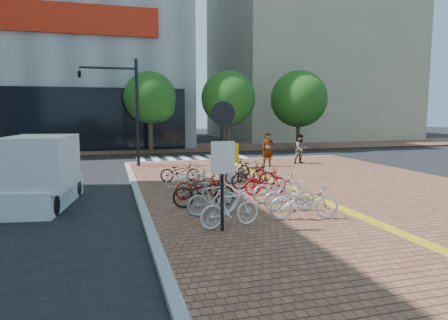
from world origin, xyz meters
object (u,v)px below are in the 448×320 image
object	(u,v)px
bike_11	(253,176)
pedestrian_b	(301,149)
box_truck	(40,173)
bike_12	(246,173)
bike_1	(213,198)
bike_13	(234,169)
bike_2	(204,191)
notice_sign	(223,150)
bike_6	(180,172)
bike_8	(290,195)
bike_3	(201,185)
yellow_sign	(232,157)
bike_9	(277,187)
traffic_light_pole	(111,92)
bike_7	(304,201)
utility_box	(227,168)
bike_5	(186,177)
bike_4	(193,181)
pedestrian_a	(268,150)
bike_0	(230,208)
bike_10	(266,181)

from	to	relation	value
bike_11	pedestrian_b	bearing A→B (deg)	-29.99
box_truck	bike_12	bearing A→B (deg)	8.76
bike_1	bike_13	world-z (taller)	bike_1
bike_2	notice_sign	bearing A→B (deg)	-178.05
bike_6	bike_13	size ratio (longest dim) A/B	1.08
box_truck	bike_8	bearing A→B (deg)	-24.86
bike_3	bike_13	world-z (taller)	bike_3
yellow_sign	bike_12	bearing A→B (deg)	32.32
bike_9	yellow_sign	distance (m)	3.07
bike_12	traffic_light_pole	xyz separation A→B (m)	(-5.27, 7.11, 3.60)
bike_7	bike_13	xyz separation A→B (m)	(0.13, 7.01, -0.04)
bike_2	bike_7	world-z (taller)	bike_2
bike_11	bike_12	size ratio (longest dim) A/B	0.98
pedestrian_b	utility_box	world-z (taller)	pedestrian_b
utility_box	bike_6	bearing A→B (deg)	161.82
bike_3	bike_11	size ratio (longest dim) A/B	1.05
bike_2	traffic_light_pole	size ratio (longest dim) A/B	0.34
bike_13	yellow_sign	bearing A→B (deg)	151.63
bike_1	bike_5	distance (m)	4.39
bike_4	yellow_sign	size ratio (longest dim) A/B	0.91
bike_5	pedestrian_a	world-z (taller)	pedestrian_a
pedestrian_a	bike_7	bearing A→B (deg)	-107.96
bike_12	bike_5	bearing A→B (deg)	93.77
bike_0	bike_6	distance (m)	7.15
bike_3	notice_sign	distance (m)	4.27
bike_8	pedestrian_a	distance (m)	9.97
bike_0	box_truck	size ratio (longest dim) A/B	0.39
bike_10	bike_4	bearing A→B (deg)	61.06
bike_1	bike_7	distance (m)	2.63
bike_1	bike_9	bearing A→B (deg)	-75.64
pedestrian_b	yellow_sign	world-z (taller)	yellow_sign
notice_sign	bike_1	bearing A→B (deg)	83.59
bike_3	notice_sign	xyz separation A→B (m)	(-0.32, -3.96, 1.58)
bike_11	pedestrian_a	size ratio (longest dim) A/B	0.94
bike_11	bike_13	xyz separation A→B (m)	(-0.00, 2.51, -0.05)
bike_8	bike_10	size ratio (longest dim) A/B	0.97
bike_1	bike_7	world-z (taller)	bike_7
bike_11	bike_0	bearing A→B (deg)	162.26
bike_3	traffic_light_pole	size ratio (longest dim) A/B	0.32
box_truck	bike_11	bearing A→B (deg)	0.27
bike_1	bike_12	world-z (taller)	bike_1
bike_1	bike_13	xyz separation A→B (m)	(2.47, 5.79, -0.02)
bike_6	bike_12	size ratio (longest dim) A/B	0.95
bike_4	bike_10	world-z (taller)	bike_10
bike_6	bike_3	bearing A→B (deg)	-167.21
bike_10	pedestrian_a	bearing A→B (deg)	-24.44
bike_13	traffic_light_pole	xyz separation A→B (m)	(-5.19, 5.75, 3.59)
bike_6	traffic_light_pole	distance (m)	7.36
bike_13	box_truck	bearing A→B (deg)	99.86
bike_13	pedestrian_b	distance (m)	6.77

